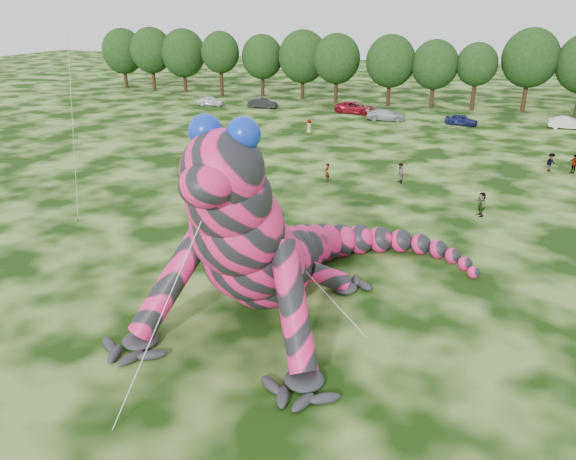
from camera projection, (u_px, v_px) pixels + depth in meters
The scene contains 25 objects.
ground at pixel (373, 324), 25.29m from camera, with size 240.00×240.00×0.00m, color #16330A.
inflatable_gecko at pixel (275, 202), 25.94m from camera, with size 16.39×19.46×9.73m, color #E61F69, non-canonical shape.
tree_0 at pixel (124, 58), 92.32m from camera, with size 6.91×6.22×9.51m, color black, non-canonical shape.
tree_1 at pixel (152, 59), 89.26m from camera, with size 6.74×6.07×9.81m, color black, non-canonical shape.
tree_2 at pixel (184, 60), 88.22m from camera, with size 7.04×6.34×9.64m, color black, non-canonical shape.
tree_3 at pixel (221, 64), 84.46m from camera, with size 5.81×5.23×9.44m, color black, non-canonical shape.
tree_4 at pixel (262, 66), 84.04m from camera, with size 6.22×5.60×9.06m, color black, non-canonical shape.
tree_5 at pixel (303, 65), 81.59m from camera, with size 7.16×6.44×9.80m, color black, non-canonical shape.
tree_6 at pixel (337, 69), 78.35m from camera, with size 6.52×5.86×9.49m, color black, non-canonical shape.
tree_7 at pixel (390, 71), 76.08m from camera, with size 6.68×6.01×9.48m, color black, non-canonical shape.
tree_8 at pixel (434, 74), 74.48m from camera, with size 6.14×5.53×8.94m, color black, non-canonical shape.
tree_9 at pixel (476, 77), 73.17m from camera, with size 5.27×4.74×8.68m, color black, non-canonical shape.
tree_10 at pixel (529, 70), 71.88m from camera, with size 7.09×6.38×10.50m, color black, non-canonical shape.
car_0 at pixel (211, 101), 77.75m from camera, with size 1.55×3.86×1.32m, color silver.
car_1 at pixel (263, 103), 75.98m from camera, with size 1.40×4.00×1.32m, color black.
car_2 at pixel (355, 108), 72.33m from camera, with size 2.44×5.30×1.47m, color maroon.
car_3 at pixel (386, 115), 68.13m from camera, with size 1.91×4.69×1.36m, color #9EA4A8.
car_4 at pixel (461, 120), 65.49m from camera, with size 1.49×3.71×1.26m, color #181D52.
car_5 at pixel (568, 123), 63.55m from camera, with size 1.45×4.15×1.37m, color silver.
spectator_4 at pixel (309, 126), 61.23m from camera, with size 0.78×0.51×1.59m, color gray.
spectator_3 at pixel (574, 164), 47.16m from camera, with size 0.93×0.39×1.59m, color gray.
spectator_2 at pixel (551, 162), 47.64m from camera, with size 1.02×0.59×1.58m, color gray.
spectator_5 at pixel (481, 204), 37.71m from camera, with size 1.54×0.49×1.66m, color gray.
spectator_1 at pixel (400, 173), 44.52m from camera, with size 0.79×0.61×1.62m, color gray.
spectator_0 at pixel (327, 173), 44.81m from camera, with size 0.57×0.37×1.55m, color gray.
Camera 1 is at (3.89, -21.80, 13.49)m, focal length 35.00 mm.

